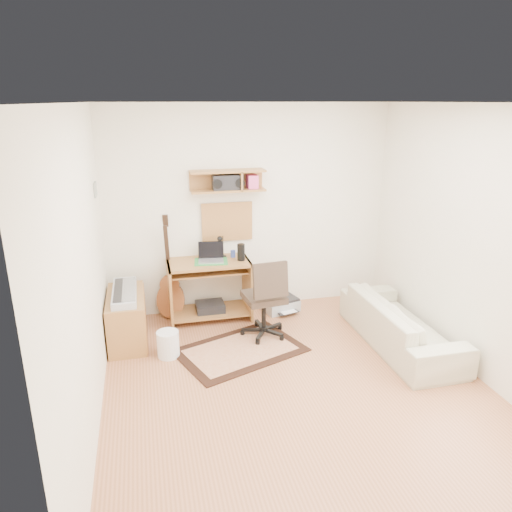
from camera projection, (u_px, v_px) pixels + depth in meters
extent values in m
cube|color=#B4734B|center=(297.00, 387.00, 4.60)|extent=(3.60, 4.00, 0.01)
cube|color=white|center=(305.00, 102.00, 3.79)|extent=(3.60, 4.00, 0.01)
cube|color=white|center=(250.00, 210.00, 6.05)|extent=(3.60, 0.01, 2.60)
cube|color=white|center=(84.00, 275.00, 3.79)|extent=(0.01, 4.00, 2.60)
cube|color=white|center=(479.00, 244.00, 4.59)|extent=(0.01, 4.00, 2.60)
cube|color=#A6723A|center=(228.00, 181.00, 5.74)|extent=(0.90, 0.25, 0.26)
cube|color=#A27151|center=(227.00, 222.00, 6.00)|extent=(0.64, 0.03, 0.49)
cube|color=#4C8CBF|center=(95.00, 190.00, 5.06)|extent=(0.02, 0.20, 0.15)
cylinder|color=black|center=(241.00, 252.00, 5.84)|extent=(0.09, 0.09, 0.21)
cylinder|color=#34499E|center=(233.00, 254.00, 5.98)|extent=(0.06, 0.06, 0.09)
cube|color=black|center=(228.00, 182.00, 5.74)|extent=(0.36, 0.17, 0.19)
cube|color=beige|center=(240.00, 350.00, 5.25)|extent=(1.53, 1.28, 0.02)
cube|color=#A6723A|center=(127.00, 318.00, 5.41)|extent=(0.40, 0.90, 0.55)
cube|color=#B2B5BA|center=(124.00, 293.00, 5.31)|extent=(0.26, 0.82, 0.07)
cylinder|color=white|center=(168.00, 344.00, 5.11)|extent=(0.30, 0.30, 0.28)
cube|color=#A5A8AA|center=(280.00, 304.00, 6.26)|extent=(0.50, 0.44, 0.16)
imported|color=#C0B998|center=(401.00, 316.00, 5.30)|extent=(0.52, 1.76, 0.69)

